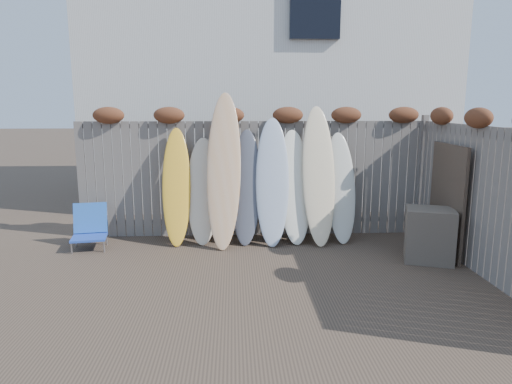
{
  "coord_description": "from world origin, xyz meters",
  "views": [
    {
      "loc": [
        -0.33,
        -5.43,
        2.28
      ],
      "look_at": [
        0.0,
        1.2,
        1.0
      ],
      "focal_mm": 32.0,
      "sensor_mm": 36.0,
      "label": 1
    }
  ],
  "objects_px": {
    "lattice_panel": "(447,200)",
    "surfboard_0": "(176,186)",
    "beach_chair": "(90,228)",
    "wooden_crate": "(429,235)"
  },
  "relations": [
    {
      "from": "lattice_panel",
      "to": "surfboard_0",
      "type": "bearing_deg",
      "value": 170.32
    },
    {
      "from": "beach_chair",
      "to": "surfboard_0",
      "type": "height_order",
      "value": "surfboard_0"
    },
    {
      "from": "beach_chair",
      "to": "wooden_crate",
      "type": "height_order",
      "value": "wooden_crate"
    },
    {
      "from": "wooden_crate",
      "to": "surfboard_0",
      "type": "distance_m",
      "value": 4.01
    },
    {
      "from": "beach_chair",
      "to": "surfboard_0",
      "type": "bearing_deg",
      "value": 8.21
    },
    {
      "from": "surfboard_0",
      "to": "lattice_panel",
      "type": "bearing_deg",
      "value": -13.33
    },
    {
      "from": "beach_chair",
      "to": "lattice_panel",
      "type": "height_order",
      "value": "lattice_panel"
    },
    {
      "from": "beach_chair",
      "to": "surfboard_0",
      "type": "xyz_separation_m",
      "value": [
        1.39,
        0.2,
        0.63
      ]
    },
    {
      "from": "wooden_crate",
      "to": "beach_chair",
      "type": "bearing_deg",
      "value": 169.96
    },
    {
      "from": "beach_chair",
      "to": "surfboard_0",
      "type": "relative_size",
      "value": 0.35
    }
  ]
}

